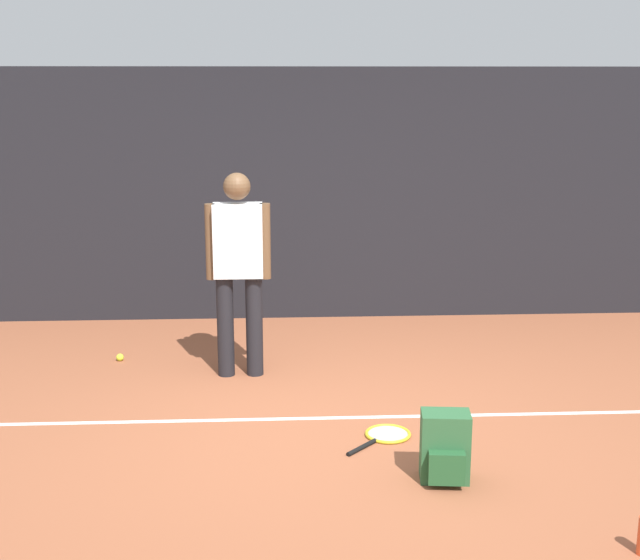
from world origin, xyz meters
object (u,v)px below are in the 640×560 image
Objects in this scene: tennis_racket at (385,435)px; backpack at (445,449)px; tennis_player at (238,262)px; tennis_ball_near_player at (120,357)px.

backpack reaches higher than tennis_racket.
tennis_ball_near_player is at bearing 158.62° from tennis_player.
tennis_player is at bearing -20.93° from tennis_ball_near_player.
backpack reaches higher than tennis_ball_near_player.
tennis_player reaches higher than tennis_racket.
tennis_racket is at bearing -52.50° from tennis_player.
tennis_player is at bearing 129.25° from backpack.
backpack is 3.44m from tennis_ball_near_player.
tennis_player is 2.55m from backpack.
tennis_player is at bearing 81.25° from tennis_racket.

